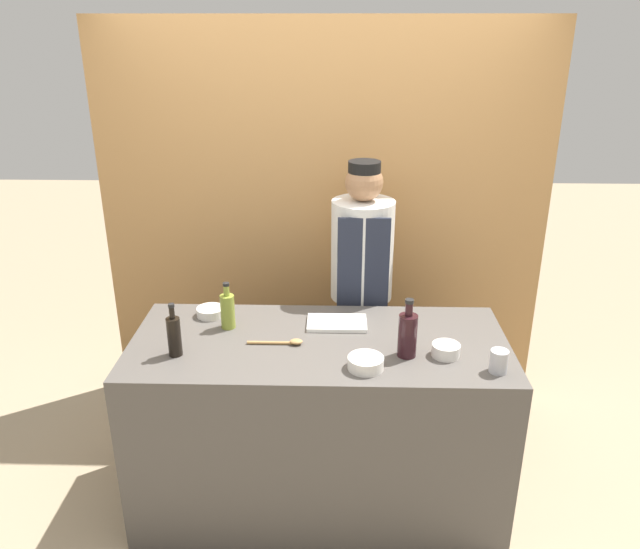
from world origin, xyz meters
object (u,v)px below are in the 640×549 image
object	(u,v)px
bottle_oil	(228,310)
wooden_spoon	(283,342)
chef_center	(361,294)
cup_steel	(499,361)
sauce_bowl_orange	(211,311)
bottle_soy	(174,335)
bottle_wine	(408,334)
cutting_board	(337,323)
sauce_bowl_white	(446,349)
sauce_bowl_green	(366,362)

from	to	relation	value
bottle_oil	wooden_spoon	xyz separation A→B (m)	(0.29, -0.17, -0.08)
chef_center	wooden_spoon	bearing A→B (deg)	-121.00
bottle_oil	cup_steel	xyz separation A→B (m)	(1.25, -0.39, -0.04)
sauce_bowl_orange	bottle_soy	world-z (taller)	bottle_soy
bottle_soy	bottle_wine	distance (m)	1.06
bottle_soy	wooden_spoon	distance (m)	0.51
sauce_bowl_orange	bottle_soy	bearing A→B (deg)	-101.35
bottle_oil	cutting_board	bearing A→B (deg)	4.42
cutting_board	sauce_bowl_white	bearing A→B (deg)	-31.02
cutting_board	chef_center	bearing A→B (deg)	72.55
bottle_oil	sauce_bowl_orange	bearing A→B (deg)	131.62
sauce_bowl_orange	bottle_wine	distance (m)	1.06
sauce_bowl_green	sauce_bowl_orange	size ratio (longest dim) A/B	1.12
bottle_wine	sauce_bowl_white	bearing A→B (deg)	0.29
wooden_spoon	chef_center	world-z (taller)	chef_center
bottle_soy	wooden_spoon	bearing A→B (deg)	12.85
cutting_board	bottle_wine	xyz separation A→B (m)	(0.32, -0.30, 0.10)
cutting_board	cup_steel	size ratio (longest dim) A/B	2.87
bottle_oil	cup_steel	world-z (taller)	bottle_oil
cup_steel	chef_center	distance (m)	1.05
sauce_bowl_white	wooden_spoon	size ratio (longest dim) A/B	0.49
bottle_oil	bottle_soy	bearing A→B (deg)	-124.92
sauce_bowl_green	bottle_wine	xyz separation A→B (m)	(0.19, 0.12, 0.08)
sauce_bowl_orange	wooden_spoon	world-z (taller)	sauce_bowl_orange
cutting_board	bottle_wine	world-z (taller)	bottle_wine
bottle_oil	bottle_wine	bearing A→B (deg)	-16.70
chef_center	bottle_soy	bearing A→B (deg)	-139.05
sauce_bowl_orange	chef_center	world-z (taller)	chef_center
sauce_bowl_green	bottle_soy	size ratio (longest dim) A/B	0.62
sauce_bowl_green	cup_steel	world-z (taller)	cup_steel
sauce_bowl_white	cutting_board	distance (m)	0.58
bottle_wine	cutting_board	bearing A→B (deg)	136.75
cup_steel	chef_center	size ratio (longest dim) A/B	0.06
bottle_oil	cup_steel	bearing A→B (deg)	-17.43
cup_steel	wooden_spoon	distance (m)	0.99
cup_steel	bottle_oil	bearing A→B (deg)	162.57
bottle_oil	cup_steel	size ratio (longest dim) A/B	2.31
bottle_wine	bottle_oil	bearing A→B (deg)	163.30
sauce_bowl_white	sauce_bowl_orange	distance (m)	1.22
cutting_board	bottle_soy	distance (m)	0.82
sauce_bowl_orange	cutting_board	distance (m)	0.67
sauce_bowl_green	bottle_oil	size ratio (longest dim) A/B	0.66
cutting_board	chef_center	xyz separation A→B (m)	(0.14, 0.44, -0.03)
cutting_board	cup_steel	distance (m)	0.83
sauce_bowl_green	bottle_oil	xyz separation A→B (m)	(-0.67, 0.38, 0.06)
chef_center	sauce_bowl_white	bearing A→B (deg)	-63.88
sauce_bowl_green	sauce_bowl_orange	bearing A→B (deg)	147.07
cup_steel	sauce_bowl_white	bearing A→B (deg)	147.03
cutting_board	bottle_soy	bearing A→B (deg)	-156.34
chef_center	sauce_bowl_green	bearing A→B (deg)	-90.64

